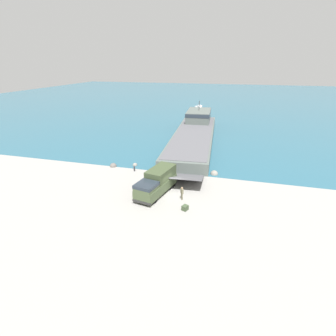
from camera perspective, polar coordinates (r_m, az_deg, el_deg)
name	(u,v)px	position (r m, az deg, el deg)	size (l,w,h in m)	color
ground_plane	(171,193)	(35.10, 0.71, -5.42)	(240.00, 240.00, 0.00)	gray
water_surface	(223,99)	(128.04, 11.90, 14.43)	(240.00, 180.00, 0.01)	#285B70
landing_craft	(195,131)	(60.26, 5.89, 8.02)	(10.85, 42.89, 7.06)	#56605B
military_truck	(157,182)	(34.38, -2.51, -3.07)	(4.00, 7.84, 3.15)	#475638
soldier_on_ramp	(182,192)	(33.05, 3.05, -5.33)	(0.45, 0.50, 1.75)	#6B664C
moored_boat_a	(199,108)	(100.00, 6.81, 12.93)	(4.28, 6.11, 1.35)	white
mooring_bollard	(134,168)	(42.02, -7.34, -0.07)	(0.28, 0.28, 0.89)	#333338
cargo_crate	(185,208)	(31.22, 3.73, -8.64)	(0.59, 0.71, 0.59)	#3D4C33
shoreline_rock_a	(113,166)	(44.67, -11.83, 0.34)	(1.15, 1.15, 1.15)	#66605B
shoreline_rock_b	(135,165)	(44.55, -7.19, 0.58)	(0.81, 0.81, 0.81)	gray
shoreline_rock_c	(214,174)	(41.37, 10.02, -1.33)	(1.19, 1.19, 1.19)	gray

